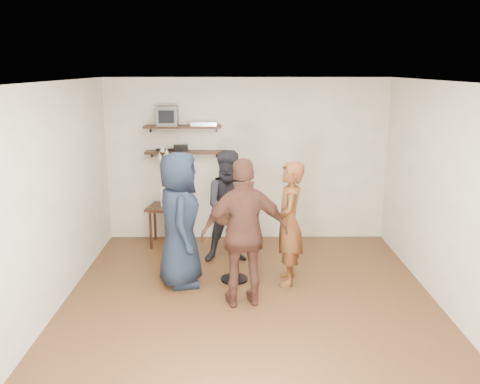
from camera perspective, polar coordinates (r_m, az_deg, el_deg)
name	(u,v)px	position (r m, az deg, el deg)	size (l,w,h in m)	color
room	(251,199)	(5.73, 1.22, -0.84)	(4.58, 5.08, 2.68)	#472E16
shelf_upper	(183,127)	(8.01, -6.45, 7.30)	(1.20, 0.25, 0.04)	black
shelf_lower	(183,152)	(8.07, -6.37, 4.48)	(1.20, 0.25, 0.04)	black
crt_monitor	(167,116)	(8.02, -8.15, 8.46)	(0.32, 0.30, 0.30)	#59595B
dvd_deck	(204,124)	(7.98, -4.07, 7.67)	(0.40, 0.24, 0.06)	silver
radio	(181,148)	(8.06, -6.65, 4.95)	(0.22, 0.10, 0.10)	black
power_strip	(165,150)	(8.14, -8.37, 4.74)	(0.30, 0.05, 0.03)	black
side_table	(166,212)	(8.07, -8.34, -2.28)	(0.61, 0.61, 0.63)	black
vase_lilies	(165,187)	(7.97, -8.46, 0.60)	(0.19, 0.20, 0.99)	white
drinks_table	(234,241)	(6.65, -0.65, -5.48)	(0.47, 0.47, 0.86)	black
wine_glass_fl	(229,209)	(6.48, -1.21, -1.93)	(0.06, 0.06, 0.19)	silver
wine_glass_fr	(239,207)	(6.50, -0.12, -1.72)	(0.07, 0.07, 0.22)	silver
wine_glass_bl	(232,207)	(6.59, -0.85, -1.65)	(0.07, 0.07, 0.20)	silver
wine_glass_br	(235,208)	(6.51, -0.54, -1.79)	(0.07, 0.07, 0.20)	silver
person_plaid	(289,224)	(6.54, 5.50, -3.54)	(0.59, 0.39, 1.61)	red
person_dark	(231,207)	(7.24, -1.01, -1.67)	(0.79, 0.62, 1.63)	black
person_navy	(179,220)	(6.49, -6.82, -3.11)	(0.85, 0.55, 1.74)	#162032
person_brown	(245,233)	(5.89, 0.54, -4.67)	(1.03, 0.43, 1.76)	#4A291F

